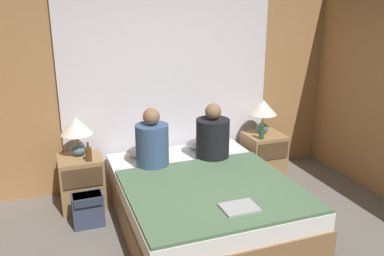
# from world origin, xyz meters

# --- Properties ---
(wall_back) EXTENTS (4.42, 0.06, 2.50)m
(wall_back) POSITION_xyz_m (0.00, 2.13, 1.25)
(wall_back) COLOR #A37547
(wall_back) RESTS_ON ground_plane
(curtain_panel) EXTENTS (2.74, 0.03, 2.31)m
(curtain_panel) POSITION_xyz_m (0.00, 2.06, 1.15)
(curtain_panel) COLOR silver
(curtain_panel) RESTS_ON ground_plane
(bed) EXTENTS (1.66, 2.09, 0.46)m
(bed) POSITION_xyz_m (0.00, 0.97, 0.23)
(bed) COLOR olive
(bed) RESTS_ON ground_plane
(nightstand_left) EXTENTS (0.46, 0.45, 0.58)m
(nightstand_left) POSITION_xyz_m (-1.13, 1.71, 0.29)
(nightstand_left) COLOR #937047
(nightstand_left) RESTS_ON ground_plane
(nightstand_right) EXTENTS (0.46, 0.45, 0.58)m
(nightstand_right) POSITION_xyz_m (1.13, 1.71, 0.29)
(nightstand_right) COLOR #937047
(nightstand_right) RESTS_ON ground_plane
(lamp_left) EXTENTS (0.34, 0.34, 0.43)m
(lamp_left) POSITION_xyz_m (-1.13, 1.78, 0.88)
(lamp_left) COLOR slate
(lamp_left) RESTS_ON nightstand_left
(lamp_right) EXTENTS (0.34, 0.34, 0.43)m
(lamp_right) POSITION_xyz_m (1.13, 1.78, 0.88)
(lamp_right) COLOR slate
(lamp_right) RESTS_ON nightstand_right
(pillow_left) EXTENTS (0.49, 0.31, 0.12)m
(pillow_left) POSITION_xyz_m (-0.37, 1.82, 0.52)
(pillow_left) COLOR white
(pillow_left) RESTS_ON bed
(pillow_right) EXTENTS (0.49, 0.31, 0.12)m
(pillow_right) POSITION_xyz_m (0.37, 1.82, 0.52)
(pillow_right) COLOR white
(pillow_right) RESTS_ON bed
(blanket_on_bed) EXTENTS (1.60, 1.47, 0.03)m
(blanket_on_bed) POSITION_xyz_m (0.00, 0.69, 0.48)
(blanket_on_bed) COLOR #4C6B4C
(blanket_on_bed) RESTS_ON bed
(person_left_in_bed) EXTENTS (0.35, 0.35, 0.66)m
(person_left_in_bed) POSITION_xyz_m (-0.39, 1.46, 0.73)
(person_left_in_bed) COLOR #38517A
(person_left_in_bed) RESTS_ON bed
(person_right_in_bed) EXTENTS (0.37, 0.37, 0.64)m
(person_right_in_bed) POSITION_xyz_m (0.31, 1.46, 0.72)
(person_right_in_bed) COLOR black
(person_right_in_bed) RESTS_ON bed
(beer_bottle_on_left_stand) EXTENTS (0.07, 0.07, 0.21)m
(beer_bottle_on_left_stand) POSITION_xyz_m (-1.04, 1.57, 0.65)
(beer_bottle_on_left_stand) COLOR #513819
(beer_bottle_on_left_stand) RESTS_ON nightstand_left
(beer_bottle_on_right_stand) EXTENTS (0.06, 0.06, 0.24)m
(beer_bottle_on_right_stand) POSITION_xyz_m (1.00, 1.57, 0.67)
(beer_bottle_on_right_stand) COLOR #2D4C28
(beer_bottle_on_right_stand) RESTS_ON nightstand_right
(laptop_on_bed) EXTENTS (0.31, 0.24, 0.02)m
(laptop_on_bed) POSITION_xyz_m (0.06, 0.26, 0.50)
(laptop_on_bed) COLOR #9EA0A5
(laptop_on_bed) RESTS_ON blanket_on_bed
(backpack_on_floor) EXTENTS (0.31, 0.20, 0.35)m
(backpack_on_floor) POSITION_xyz_m (-1.12, 1.27, 0.20)
(backpack_on_floor) COLOR #333D56
(backpack_on_floor) RESTS_ON ground_plane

